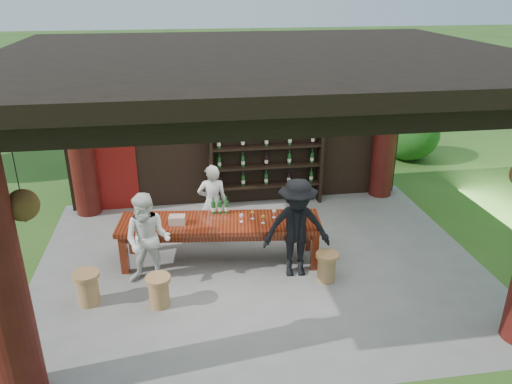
{
  "coord_description": "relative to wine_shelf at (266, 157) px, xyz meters",
  "views": [
    {
      "loc": [
        -1.18,
        -7.21,
        4.42
      ],
      "look_at": [
        0.0,
        0.4,
        1.15
      ],
      "focal_mm": 35.0,
      "sensor_mm": 36.0,
      "label": 1
    }
  ],
  "objects": [
    {
      "name": "ground",
      "position": [
        -0.54,
        -2.45,
        -1.04
      ],
      "size": [
        90.0,
        90.0,
        0.0
      ],
      "primitive_type": "plane",
      "color": "#2D5119",
      "rests_on": "ground"
    },
    {
      "name": "pavilion",
      "position": [
        -0.55,
        -2.02,
        1.09
      ],
      "size": [
        7.5,
        6.0,
        3.6
      ],
      "color": "slate",
      "rests_on": "ground"
    },
    {
      "name": "wine_shelf",
      "position": [
        0.0,
        0.0,
        0.0
      ],
      "size": [
        2.36,
        0.36,
        2.08
      ],
      "color": "black",
      "rests_on": "ground"
    },
    {
      "name": "tasting_table",
      "position": [
        -1.17,
        -2.24,
        -0.41
      ],
      "size": [
        3.42,
        1.24,
        0.75
      ],
      "rotation": [
        0.0,
        0.0,
        -0.12
      ],
      "color": "#4F130B",
      "rests_on": "ground"
    },
    {
      "name": "stool_near_left",
      "position": [
        -2.18,
        -3.39,
        -0.79
      ],
      "size": [
        0.37,
        0.37,
        0.49
      ],
      "rotation": [
        0.0,
        0.0,
        0.2
      ],
      "color": "#9B6F3E",
      "rests_on": "ground"
    },
    {
      "name": "stool_near_right",
      "position": [
        0.43,
        -3.11,
        -0.79
      ],
      "size": [
        0.37,
        0.37,
        0.48
      ],
      "rotation": [
        0.0,
        0.0,
        0.39
      ],
      "color": "#9B6F3E",
      "rests_on": "ground"
    },
    {
      "name": "stool_far_left",
      "position": [
        -3.21,
        -3.17,
        -0.77
      ],
      "size": [
        0.4,
        0.4,
        0.52
      ],
      "rotation": [
        0.0,
        0.0,
        -0.08
      ],
      "color": "#9B6F3E",
      "rests_on": "ground"
    },
    {
      "name": "host",
      "position": [
        -1.23,
        -1.45,
        -0.32
      ],
      "size": [
        0.55,
        0.37,
        1.46
      ],
      "primitive_type": "imported",
      "rotation": [
        0.0,
        0.0,
        3.1
      ],
      "color": "beige",
      "rests_on": "ground"
    },
    {
      "name": "guest_woman",
      "position": [
        -2.32,
        -2.74,
        -0.29
      ],
      "size": [
        0.85,
        0.74,
        1.51
      ],
      "primitive_type": "imported",
      "rotation": [
        0.0,
        0.0,
        -0.25
      ],
      "color": "silver",
      "rests_on": "ground"
    },
    {
      "name": "guest_man",
      "position": [
        -0.01,
        -2.84,
        -0.22
      ],
      "size": [
        1.11,
        0.69,
        1.65
      ],
      "primitive_type": "imported",
      "rotation": [
        0.0,
        0.0,
        -0.07
      ],
      "color": "black",
      "rests_on": "ground"
    },
    {
      "name": "table_bottles",
      "position": [
        -1.14,
        -1.94,
        -0.14
      ],
      "size": [
        0.3,
        0.1,
        0.31
      ],
      "color": "#194C1E",
      "rests_on": "tasting_table"
    },
    {
      "name": "table_glasses",
      "position": [
        -0.44,
        -2.32,
        -0.22
      ],
      "size": [
        0.86,
        0.25,
        0.15
      ],
      "color": "silver",
      "rests_on": "tasting_table"
    },
    {
      "name": "napkin_basket",
      "position": [
        -1.87,
        -2.23,
        -0.22
      ],
      "size": [
        0.28,
        0.21,
        0.14
      ],
      "primitive_type": "cube",
      "rotation": [
        0.0,
        0.0,
        -0.12
      ],
      "color": "#BF6672",
      "rests_on": "tasting_table"
    },
    {
      "name": "shrubs",
      "position": [
        2.62,
        -1.29,
        -0.51
      ],
      "size": [
        15.51,
        8.97,
        1.36
      ],
      "color": "#194C14",
      "rests_on": "ground"
    },
    {
      "name": "trees",
      "position": [
        2.43,
        -0.36,
        2.32
      ],
      "size": [
        21.99,
        10.1,
        4.8
      ],
      "color": "#3F2819",
      "rests_on": "ground"
    }
  ]
}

